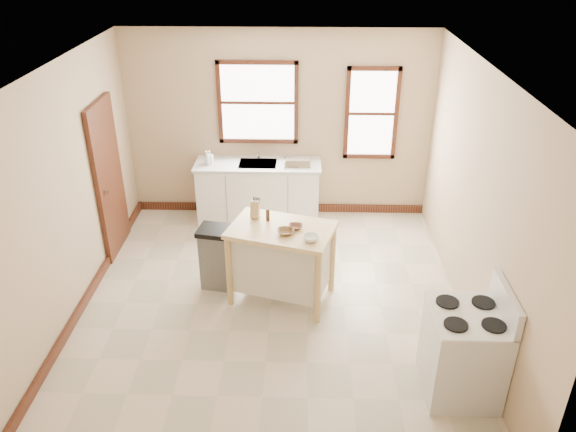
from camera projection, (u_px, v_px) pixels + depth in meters
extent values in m
plane|color=#B7AE91|center=(271.00, 305.00, 6.72)|extent=(5.00, 5.00, 0.00)
plane|color=white|center=(267.00, 71.00, 5.41)|extent=(5.00, 5.00, 0.00)
cube|color=tan|center=(279.00, 126.00, 8.28)|extent=(4.50, 0.04, 2.80)
cube|color=tan|center=(63.00, 198.00, 6.12)|extent=(0.04, 5.00, 2.80)
cube|color=tan|center=(478.00, 203.00, 6.01)|extent=(0.04, 5.00, 2.80)
cube|color=black|center=(109.00, 179.00, 7.44)|extent=(0.06, 0.90, 2.10)
cube|color=black|center=(279.00, 207.00, 8.88)|extent=(4.50, 0.04, 0.12)
cube|color=black|center=(87.00, 298.00, 6.75)|extent=(0.04, 5.00, 0.12)
cylinder|color=silver|center=(259.00, 152.00, 8.35)|extent=(0.03, 0.03, 0.22)
imported|color=#B2B2B2|center=(207.00, 158.00, 8.15)|extent=(0.10, 0.10, 0.22)
imported|color=#B2B2B2|center=(210.00, 157.00, 8.20)|extent=(0.11, 0.11, 0.20)
cylinder|color=#3B2310|center=(268.00, 215.00, 6.55)|extent=(0.06, 0.06, 0.15)
imported|color=brown|center=(286.00, 232.00, 6.30)|extent=(0.21, 0.21, 0.05)
imported|color=brown|center=(296.00, 227.00, 6.41)|extent=(0.17, 0.17, 0.04)
imported|color=white|center=(311.00, 238.00, 6.17)|extent=(0.20, 0.20, 0.06)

